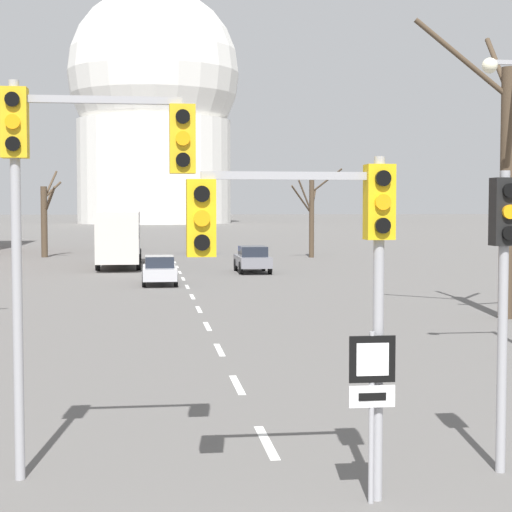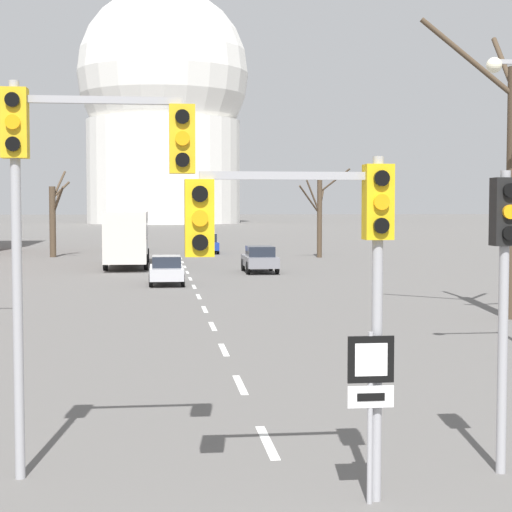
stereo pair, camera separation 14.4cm
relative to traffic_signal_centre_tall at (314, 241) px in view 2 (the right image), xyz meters
The scene contains 24 objects.
lane_stripe_1 4.44m from the traffic_signal_centre_tall, 94.42° to the left, with size 0.16×2.00×0.01m, color silver.
lane_stripe_2 8.12m from the traffic_signal_centre_tall, 91.73° to the left, with size 0.16×2.00×0.01m, color silver.
lane_stripe_3 12.35m from the traffic_signal_centre_tall, 91.07° to the left, with size 0.16×2.00×0.01m, color silver.
lane_stripe_4 16.72m from the traffic_signal_centre_tall, 90.78° to the left, with size 0.16×2.00×0.01m, color silver.
lane_stripe_5 21.15m from the traffic_signal_centre_tall, 90.61° to the left, with size 0.16×2.00×0.01m, color silver.
lane_stripe_6 25.60m from the traffic_signal_centre_tall, 90.50° to the left, with size 0.16×2.00×0.01m, color silver.
lane_stripe_7 30.07m from the traffic_signal_centre_tall, 90.43° to the left, with size 0.16×2.00×0.01m, color silver.
lane_stripe_8 34.54m from the traffic_signal_centre_tall, 90.37° to the left, with size 0.16×2.00×0.01m, color silver.
lane_stripe_9 39.03m from the traffic_signal_centre_tall, 90.33° to the left, with size 0.16×2.00×0.01m, color silver.
lane_stripe_10 43.51m from the traffic_signal_centre_tall, 90.29° to the left, with size 0.16×2.00×0.01m, color silver.
lane_stripe_11 48.00m from the traffic_signal_centre_tall, 90.27° to the left, with size 0.16×2.00×0.01m, color silver.
lane_stripe_12 52.49m from the traffic_signal_centre_tall, 90.24° to the left, with size 0.16×2.00×0.01m, color silver.
traffic_signal_centre_tall is the anchor object (origin of this frame).
traffic_signal_near_right 3.06m from the traffic_signal_centre_tall, 17.49° to the left, with size 0.36×0.34×4.32m.
traffic_signal_near_left 3.55m from the traffic_signal_centre_tall, 155.08° to the left, with size 2.65×0.34×5.54m.
route_sign_post 2.01m from the traffic_signal_centre_tall, ahead, with size 0.60×0.08×2.22m.
sedan_near_left 64.46m from the traffic_signal_centre_tall, 93.63° to the left, with size 1.76×3.99×1.66m.
sedan_near_right 58.91m from the traffic_signal_centre_tall, 87.93° to the left, with size 1.73×4.50×1.63m.
sedan_mid_centre 38.50m from the traffic_signal_centre_tall, 84.11° to the left, with size 1.84×4.33×1.53m.
sedan_far_left 31.37m from the traffic_signal_centre_tall, 92.77° to the left, with size 1.69×4.10×1.42m.
city_bus 44.29m from the traffic_signal_centre_tall, 94.95° to the left, with size 2.66×10.80×3.48m.
bare_tree_left_near 55.84m from the traffic_signal_centre_tall, 99.95° to the left, with size 1.47×4.27×6.58m.
bare_tree_right_far 53.05m from the traffic_signal_centre_tall, 79.02° to the left, with size 3.94×2.77×6.64m.
capitol_dome 186.99m from the traffic_signal_centre_tall, 90.07° to the left, with size 38.58×38.58×54.49m.
Camera 2 is at (-1.76, -6.85, 3.82)m, focal length 60.00 mm.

